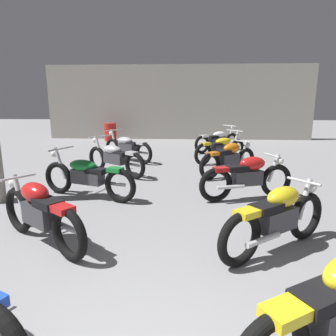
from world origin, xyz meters
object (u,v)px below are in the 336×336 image
motorcycle_left_row_2 (87,176)px  motorcycle_right_row_5 (218,140)px  motorcycle_right_row_3 (229,158)px  motorcycle_right_row_4 (221,148)px  motorcycle_left_row_1 (40,212)px  motorcycle_right_row_1 (277,217)px  motorcycle_left_row_4 (127,147)px  motorcycle_right_row_2 (248,177)px  motorcycle_left_row_3 (115,157)px  oil_drum (110,132)px

motorcycle_left_row_2 → motorcycle_right_row_5: same height
motorcycle_right_row_3 → motorcycle_right_row_4: bearing=89.9°
motorcycle_left_row_1 → motorcycle_right_row_1: (3.08, -0.01, 0.00)m
motorcycle_left_row_2 → motorcycle_left_row_1: bearing=-89.5°
motorcycle_left_row_1 → motorcycle_left_row_2: size_ratio=0.80×
motorcycle_left_row_1 → motorcycle_left_row_4: bearing=89.4°
motorcycle_right_row_2 → motorcycle_right_row_5: bearing=89.9°
motorcycle_right_row_5 → motorcycle_left_row_1: bearing=-112.0°
motorcycle_left_row_3 → motorcycle_right_row_2: motorcycle_left_row_3 is taller
motorcycle_right_row_4 → motorcycle_right_row_1: bearing=-89.6°
motorcycle_left_row_2 → motorcycle_left_row_3: same height
motorcycle_left_row_1 → motorcycle_left_row_3: 3.98m
motorcycle_right_row_2 → motorcycle_right_row_1: bearing=-91.2°
motorcycle_left_row_2 → motorcycle_right_row_2: 3.15m
motorcycle_left_row_2 → motorcycle_left_row_3: size_ratio=1.15×
motorcycle_right_row_2 → motorcycle_right_row_3: (-0.09, 1.89, 0.00)m
motorcycle_left_row_2 → motorcycle_right_row_4: 4.83m
motorcycle_left_row_2 → motorcycle_right_row_5: bearing=61.2°
motorcycle_left_row_2 → motorcycle_right_row_3: size_ratio=1.30×
motorcycle_right_row_1 → motorcycle_left_row_4: bearing=117.5°
motorcycle_left_row_2 → motorcycle_right_row_1: size_ratio=1.26×
oil_drum → motorcycle_right_row_2: bearing=-60.6°
motorcycle_right_row_4 → oil_drum: motorcycle_right_row_4 is taller
motorcycle_left_row_1 → motorcycle_right_row_3: bearing=52.7°
motorcycle_right_row_5 → motorcycle_right_row_4: bearing=-92.7°
motorcycle_left_row_1 → motorcycle_left_row_2: 2.00m
motorcycle_left_row_1 → motorcycle_left_row_2: bearing=90.5°
motorcycle_left_row_1 → oil_drum: bearing=99.0°
motorcycle_right_row_1 → oil_drum: motorcycle_right_row_1 is taller
motorcycle_left_row_4 → oil_drum: bearing=109.8°
motorcycle_left_row_3 → motorcycle_right_row_2: size_ratio=0.94×
motorcycle_left_row_3 → motorcycle_left_row_2: bearing=-92.6°
motorcycle_left_row_4 → motorcycle_right_row_1: 6.54m
motorcycle_left_row_1 → motorcycle_right_row_3: size_ratio=1.04×
motorcycle_left_row_4 → motorcycle_right_row_3: size_ratio=1.11×
motorcycle_right_row_5 → motorcycle_right_row_1: bearing=-90.4°
motorcycle_left_row_2 → motorcycle_left_row_4: 3.78m
motorcycle_left_row_2 → motorcycle_right_row_3: motorcycle_left_row_2 is taller
motorcycle_left_row_3 → motorcycle_right_row_1: motorcycle_left_row_3 is taller
motorcycle_left_row_2 → motorcycle_right_row_3: bearing=33.0°
motorcycle_left_row_4 → motorcycle_right_row_4: size_ratio=1.02×
motorcycle_left_row_4 → oil_drum: size_ratio=2.09×
motorcycle_right_row_4 → motorcycle_right_row_3: bearing=-90.1°
motorcycle_left_row_4 → motorcycle_right_row_3: 3.48m
motorcycle_right_row_4 → motorcycle_right_row_5: bearing=87.3°
motorcycle_right_row_1 → motorcycle_left_row_2: bearing=147.0°
motorcycle_right_row_4 → motorcycle_right_row_5: (0.10, 2.00, 0.00)m
motorcycle_left_row_2 → oil_drum: motorcycle_left_row_2 is taller
motorcycle_left_row_4 → motorcycle_right_row_4: bearing=-0.8°
motorcycle_left_row_1 → motorcycle_left_row_4: 5.78m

